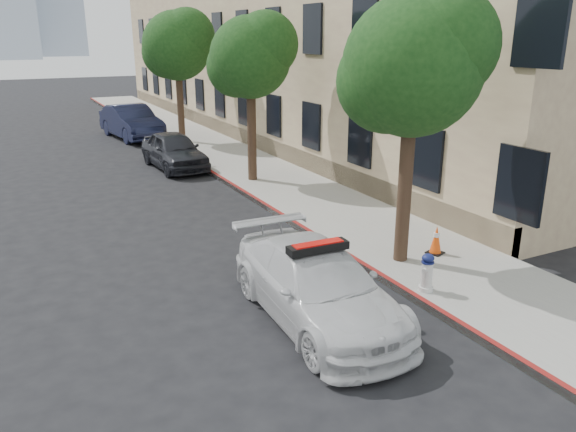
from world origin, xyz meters
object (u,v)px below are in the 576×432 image
(fire_hydrant, at_px, (427,273))
(police_car, at_px, (317,285))
(parked_car_far, at_px, (132,122))
(traffic_cone, at_px, (436,240))
(parked_car_mid, at_px, (174,150))

(fire_hydrant, bearing_deg, police_car, 149.42)
(parked_car_far, height_order, fire_hydrant, parked_car_far)
(parked_car_far, bearing_deg, traffic_cone, -89.52)
(fire_hydrant, bearing_deg, parked_car_mid, 70.13)
(traffic_cone, bearing_deg, fire_hydrant, -136.24)
(parked_car_mid, bearing_deg, parked_car_far, 86.94)
(parked_car_far, bearing_deg, fire_hydrant, -94.23)
(parked_car_far, distance_m, traffic_cone, 18.88)
(parked_car_far, height_order, traffic_cone, parked_car_far)
(police_car, height_order, fire_hydrant, police_car)
(police_car, xyz_separation_m, traffic_cone, (3.76, 1.18, -0.19))
(fire_hydrant, bearing_deg, parked_car_far, 68.32)
(fire_hydrant, bearing_deg, traffic_cone, 18.81)
(parked_car_mid, distance_m, traffic_cone, 11.80)
(police_car, bearing_deg, fire_hydrant, -3.45)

